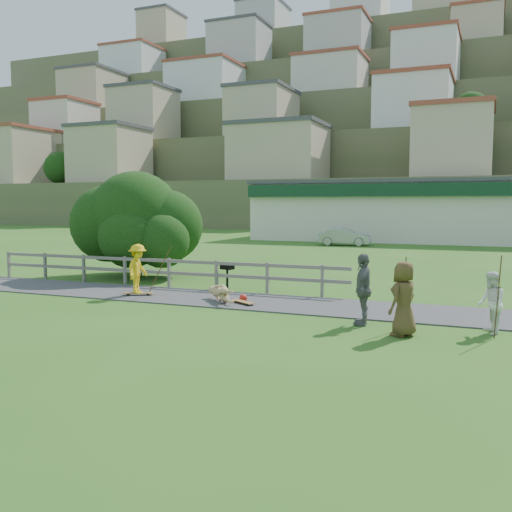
% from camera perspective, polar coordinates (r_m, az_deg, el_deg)
% --- Properties ---
extents(ground, '(260.00, 260.00, 0.00)m').
position_cam_1_polar(ground, '(17.16, -2.88, -5.36)').
color(ground, '#2A601B').
rests_on(ground, ground).
extents(path, '(34.00, 3.00, 0.04)m').
position_cam_1_polar(path, '(18.50, -0.89, -4.51)').
color(path, '#353538').
rests_on(path, ground).
extents(fence, '(15.05, 0.10, 1.10)m').
position_cam_1_polar(fence, '(22.14, -10.06, -1.14)').
color(fence, '#655F59').
rests_on(fence, ground).
extents(strip_mall, '(32.50, 10.75, 5.10)m').
position_cam_1_polar(strip_mall, '(50.29, 18.82, 4.34)').
color(strip_mall, silver).
rests_on(strip_mall, ground).
extents(hillside, '(220.00, 67.00, 47.50)m').
position_cam_1_polar(hillside, '(107.38, 18.81, 11.03)').
color(hillside, '#515D36').
rests_on(hillside, ground).
extents(skater_rider, '(0.76, 1.16, 1.69)m').
position_cam_1_polar(skater_rider, '(19.84, -11.73, -1.55)').
color(skater_rider, yellow).
rests_on(skater_rider, ground).
extents(skater_fallen, '(1.46, 1.48, 0.61)m').
position_cam_1_polar(skater_fallen, '(18.26, -3.46, -3.75)').
color(skater_fallen, tan).
rests_on(skater_fallen, ground).
extents(spectator_a, '(0.76, 0.87, 1.53)m').
position_cam_1_polar(spectator_a, '(15.00, 22.46, -4.35)').
color(spectator_a, white).
rests_on(spectator_a, ground).
extents(spectator_b, '(0.58, 1.15, 1.88)m').
position_cam_1_polar(spectator_b, '(15.11, 10.67, -3.29)').
color(spectator_b, slate).
rests_on(spectator_b, ground).
extents(spectator_c, '(0.88, 1.04, 1.80)m').
position_cam_1_polar(spectator_c, '(14.06, 14.55, -4.18)').
color(spectator_c, brown).
rests_on(spectator_c, ground).
extents(car_silver, '(4.10, 1.88, 1.30)m').
position_cam_1_polar(car_silver, '(43.37, 8.83, 1.91)').
color(car_silver, '#A2A3AA').
rests_on(car_silver, ground).
extents(tree, '(6.39, 6.39, 3.39)m').
position_cam_1_polar(tree, '(25.23, -11.90, 1.82)').
color(tree, black).
rests_on(tree, ground).
extents(bbq, '(0.54, 0.47, 0.97)m').
position_cam_1_polar(bbq, '(21.13, -2.89, -2.02)').
color(bbq, black).
rests_on(bbq, ground).
extents(longboard_rider, '(1.02, 0.63, 0.11)m').
position_cam_1_polar(longboard_rider, '(19.95, -11.69, -3.80)').
color(longboard_rider, brown).
rests_on(longboard_rider, ground).
extents(longboard_fallen, '(0.97, 0.73, 0.11)m').
position_cam_1_polar(longboard_fallen, '(17.88, -1.28, -4.75)').
color(longboard_fallen, brown).
rests_on(longboard_fallen, ground).
extents(helmet, '(0.26, 0.26, 0.26)m').
position_cam_1_polar(helmet, '(18.35, -1.29, -4.26)').
color(helmet, red).
rests_on(helmet, ground).
extents(pole_rider, '(0.03, 0.03, 1.95)m').
position_cam_1_polar(pole_rider, '(19.83, -9.65, -1.14)').
color(pole_rider, '#533621').
rests_on(pole_rider, ground).
extents(pole_spec_left, '(0.03, 0.03, 1.84)m').
position_cam_1_polar(pole_spec_left, '(14.84, 14.64, -3.62)').
color(pole_spec_left, '#533621').
rests_on(pole_spec_left, ground).
extents(pole_spec_right, '(0.03, 0.03, 1.97)m').
position_cam_1_polar(pole_spec_right, '(14.49, 23.03, -3.81)').
color(pole_spec_right, '#533621').
rests_on(pole_spec_right, ground).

